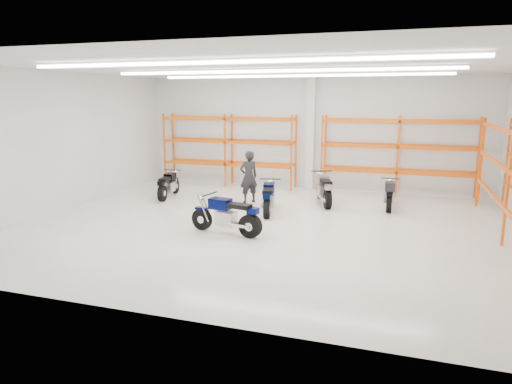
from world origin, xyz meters
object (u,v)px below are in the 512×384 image
(motorcycle_back_c, at_px, (324,190))
(motorcycle_back_d, at_px, (389,194))
(motorcycle_back_b, at_px, (268,199))
(motorcycle_back_a, at_px, (168,186))
(motorcycle_main, at_px, (229,216))
(standing_man, at_px, (249,177))
(structural_column, at_px, (310,133))

(motorcycle_back_c, bearing_deg, motorcycle_back_d, -0.86)
(motorcycle_back_b, bearing_deg, motorcycle_back_c, 50.97)
(motorcycle_back_a, height_order, motorcycle_back_b, motorcycle_back_b)
(motorcycle_main, distance_m, standing_man, 3.94)
(motorcycle_back_d, height_order, structural_column, structural_column)
(motorcycle_back_b, distance_m, structural_column, 4.81)
(motorcycle_back_b, height_order, motorcycle_back_d, motorcycle_back_b)
(motorcycle_main, bearing_deg, motorcycle_back_c, 66.98)
(motorcycle_main, relative_size, structural_column, 0.48)
(motorcycle_back_a, xyz_separation_m, structural_column, (4.65, 3.36, 1.79))
(motorcycle_main, xyz_separation_m, motorcycle_back_a, (-3.83, 3.65, -0.05))
(motorcycle_back_d, bearing_deg, motorcycle_back_b, -153.93)
(standing_man, height_order, structural_column, structural_column)
(structural_column, bearing_deg, motorcycle_back_a, -144.18)
(motorcycle_back_a, height_order, motorcycle_back_c, motorcycle_back_c)
(motorcycle_back_a, relative_size, structural_column, 0.44)
(structural_column, bearing_deg, motorcycle_back_b, -95.71)
(motorcycle_back_a, xyz_separation_m, standing_man, (3.10, 0.19, 0.46))
(motorcycle_main, bearing_deg, standing_man, 100.72)
(motorcycle_back_b, distance_m, standing_man, 1.76)
(motorcycle_back_b, relative_size, motorcycle_back_d, 1.05)
(motorcycle_back_a, distance_m, motorcycle_back_c, 5.74)
(motorcycle_main, height_order, motorcycle_back_a, motorcycle_main)
(motorcycle_main, xyz_separation_m, standing_man, (-0.73, 3.84, 0.42))
(motorcycle_back_a, relative_size, standing_man, 1.08)
(motorcycle_back_c, relative_size, structural_column, 0.48)
(motorcycle_back_a, bearing_deg, motorcycle_back_b, -14.63)
(motorcycle_back_b, xyz_separation_m, structural_column, (0.45, 4.45, 1.77))
(motorcycle_back_a, bearing_deg, motorcycle_back_d, 5.08)
(motorcycle_back_b, xyz_separation_m, motorcycle_back_d, (3.68, 1.80, 0.01))
(motorcycle_back_b, bearing_deg, structural_column, 84.29)
(standing_man, bearing_deg, motorcycle_main, 58.13)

